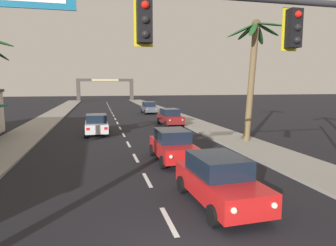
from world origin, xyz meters
The scene contains 11 objects.
sidewalk_right centered at (7.80, 20.00, 0.07)m, with size 3.20×110.00×0.14m, color gray.
sidewalk_left centered at (-7.80, 20.00, 0.07)m, with size 3.20×110.00×0.14m, color gray.
lane_markings centered at (0.44, 19.20, 0.00)m, with size 4.28×86.30×0.01m.
traffic_signal_mast centered at (2.84, 0.39, 4.88)m, with size 11.14×0.41×6.83m.
sedan_lead_at_stop_bar centered at (1.97, 2.95, 0.85)m, with size 2.11×4.51×1.68m.
sedan_third_in_queue centered at (1.88, 9.09, 0.85)m, with size 1.95×4.45×1.68m.
sedan_oncoming_far centered at (-2.15, 18.87, 0.85)m, with size 2.01×4.48×1.68m.
sedan_parked_nearest_kerb centered at (5.13, 23.01, 0.85)m, with size 2.07×4.50×1.68m.
sedan_parked_mid_kerb centered at (5.18, 36.12, 0.85)m, with size 1.98×4.46×1.68m.
palm_right_second centered at (8.56, 12.81, 5.77)m, with size 4.17×4.30×8.51m.
town_gateway_arch centered at (0.00, 73.28, 3.77)m, with size 14.48×0.90×5.73m.
Camera 1 is at (-1.96, -6.20, 4.06)m, focal length 31.81 mm.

